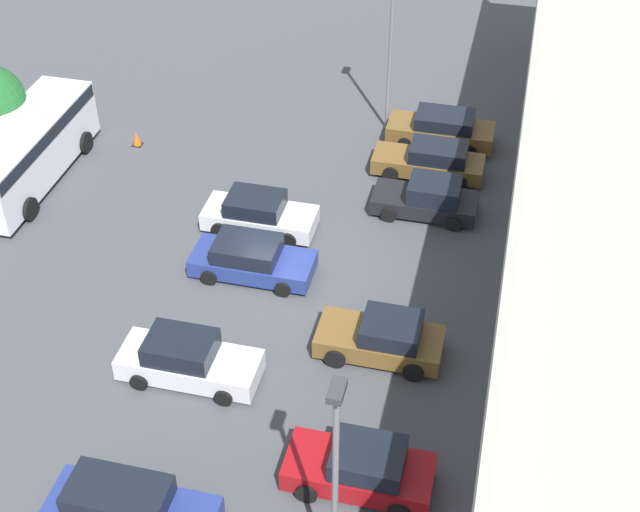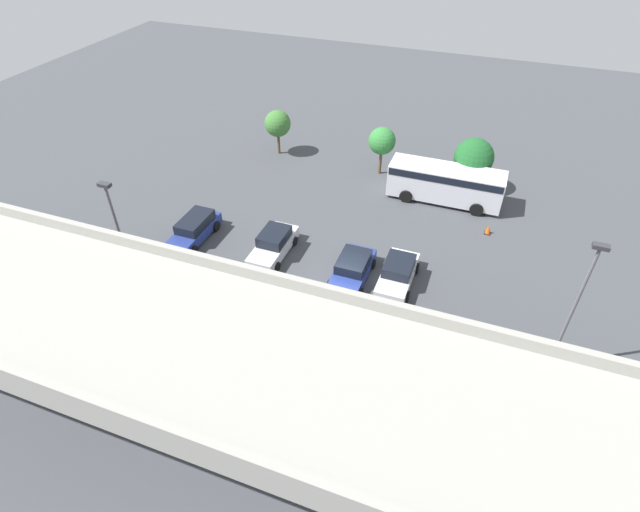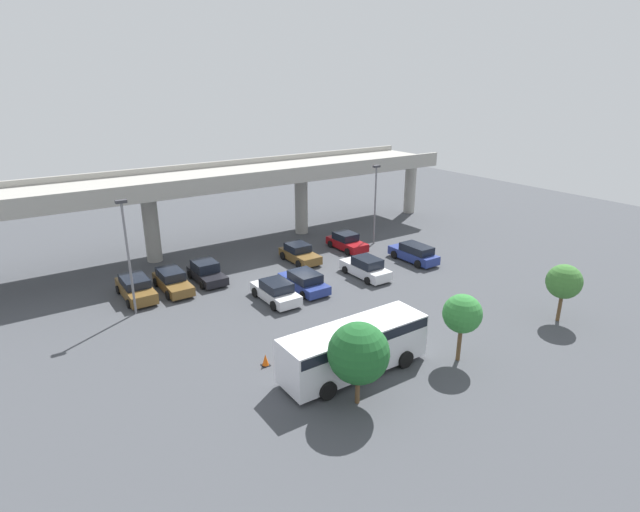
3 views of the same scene
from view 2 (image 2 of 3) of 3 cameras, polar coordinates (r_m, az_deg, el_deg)
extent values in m
plane|color=#424449|center=(31.21, 2.76, -3.30)|extent=(99.30, 99.30, 0.00)
cube|color=#9E9B93|center=(18.66, -8.69, -11.65)|extent=(46.34, 7.79, 0.90)
cube|color=#9E9B93|center=(20.42, -4.08, -2.82)|extent=(46.34, 0.30, 0.55)
cube|color=#9E9B93|center=(16.34, -15.31, -19.30)|extent=(46.34, 0.30, 0.55)
cylinder|color=#9E9B93|center=(20.45, 13.83, -23.72)|extent=(1.33, 1.33, 6.20)
cylinder|color=#9E9B93|center=(24.99, -24.06, -11.17)|extent=(1.33, 1.33, 6.20)
cube|color=brown|center=(27.09, 23.23, -14.30)|extent=(1.86, 4.86, 0.80)
cube|color=black|center=(26.47, 23.60, -13.62)|extent=(1.71, 2.63, 0.60)
cylinder|color=black|center=(28.12, 21.28, -11.89)|extent=(0.22, 0.64, 0.64)
cylinder|color=black|center=(28.43, 25.11, -12.63)|extent=(0.22, 0.64, 0.64)
cylinder|color=black|center=(26.20, 20.86, -16.78)|extent=(0.22, 0.64, 0.64)
cylinder|color=black|center=(26.53, 25.06, -17.51)|extent=(0.22, 0.64, 0.64)
cube|color=brown|center=(26.91, 17.49, -12.92)|extent=(1.75, 4.84, 0.69)
cube|color=black|center=(26.13, 17.66, -12.69)|extent=(1.61, 2.44, 0.66)
cylinder|color=black|center=(28.00, 15.95, -10.47)|extent=(0.22, 0.69, 0.69)
cylinder|color=black|center=(28.12, 19.58, -11.24)|extent=(0.22, 0.69, 0.69)
cylinder|color=black|center=(26.06, 15.03, -15.24)|extent=(0.22, 0.69, 0.69)
cylinder|color=black|center=(26.19, 19.00, -16.05)|extent=(0.22, 0.69, 0.69)
cube|color=black|center=(26.71, 11.26, -12.06)|extent=(1.86, 4.31, 0.64)
cube|color=black|center=(25.95, 11.29, -11.65)|extent=(1.71, 2.10, 0.76)
cylinder|color=black|center=(27.77, 9.84, -9.79)|extent=(0.22, 0.65, 0.65)
cylinder|color=black|center=(27.70, 13.72, -10.69)|extent=(0.22, 0.65, 0.65)
cylinder|color=black|center=(26.06, 8.51, -13.98)|extent=(0.22, 0.65, 0.65)
cylinder|color=black|center=(25.99, 12.70, -14.96)|extent=(0.22, 0.65, 0.65)
cube|color=silver|center=(31.33, 8.81, -2.27)|extent=(1.86, 4.55, 0.71)
cube|color=black|center=(31.02, 9.01, -1.12)|extent=(1.71, 2.24, 0.66)
cylinder|color=black|center=(30.32, 9.90, -4.60)|extent=(0.22, 0.71, 0.71)
cylinder|color=black|center=(30.55, 6.43, -3.78)|extent=(0.22, 0.71, 0.71)
cylinder|color=black|center=(32.43, 10.99, -1.37)|extent=(0.22, 0.71, 0.71)
cylinder|color=black|center=(32.65, 7.74, -0.63)|extent=(0.22, 0.71, 0.71)
cube|color=navy|center=(31.41, 3.67, -1.81)|extent=(1.94, 4.65, 0.66)
cube|color=black|center=(31.14, 3.84, -0.66)|extent=(1.78, 2.43, 0.65)
cylinder|color=black|center=(30.31, 4.62, -4.17)|extent=(0.22, 0.61, 0.61)
cylinder|color=black|center=(30.72, 1.08, -3.30)|extent=(0.22, 0.61, 0.61)
cylinder|color=black|center=(32.42, 6.10, -0.90)|extent=(0.22, 0.61, 0.61)
cylinder|color=black|center=(32.81, 2.77, -0.13)|extent=(0.22, 0.61, 0.61)
cube|color=brown|center=(28.49, -5.67, -7.02)|extent=(1.91, 4.31, 0.72)
cube|color=black|center=(27.77, -6.09, -6.55)|extent=(1.76, 1.99, 0.65)
cylinder|color=black|center=(29.80, -6.27, -5.08)|extent=(0.22, 0.72, 0.72)
cylinder|color=black|center=(29.17, -2.79, -6.03)|extent=(0.22, 0.72, 0.72)
cylinder|color=black|center=(28.19, -8.62, -8.58)|extent=(0.22, 0.72, 0.72)
cylinder|color=black|center=(27.52, -4.96, -9.69)|extent=(0.22, 0.72, 0.72)
cube|color=silver|center=(33.33, -5.37, 0.98)|extent=(1.81, 4.72, 0.78)
cube|color=black|center=(33.06, -5.26, 2.26)|extent=(1.66, 2.25, 0.72)
cylinder|color=black|center=(32.14, -4.93, -1.22)|extent=(0.22, 0.61, 0.61)
cylinder|color=black|center=(32.83, -7.87, -0.49)|extent=(0.22, 0.61, 0.61)
cylinder|color=black|center=(34.21, -2.91, 1.73)|extent=(0.22, 0.61, 0.61)
cylinder|color=black|center=(34.86, -5.72, 2.36)|extent=(0.22, 0.61, 0.61)
cube|color=maroon|center=(30.55, -15.42, -4.74)|extent=(1.87, 4.39, 0.72)
cube|color=black|center=(29.95, -15.90, -4.08)|extent=(1.72, 2.11, 0.67)
cylinder|color=black|center=(31.94, -15.48, -3.02)|extent=(0.22, 0.66, 0.66)
cylinder|color=black|center=(31.02, -12.55, -3.88)|extent=(0.22, 0.66, 0.66)
cylinder|color=black|center=(30.44, -18.23, -6.18)|extent=(0.22, 0.66, 0.66)
cylinder|color=black|center=(29.49, -15.21, -7.20)|extent=(0.22, 0.66, 0.66)
cube|color=navy|center=(35.57, -14.24, 2.58)|extent=(1.73, 4.84, 0.75)
cube|color=black|center=(35.41, -14.11, 3.83)|extent=(1.59, 2.86, 0.66)
cylinder|color=black|center=(34.30, -14.24, 0.60)|extent=(0.22, 0.71, 0.71)
cylinder|color=black|center=(35.21, -16.66, 1.22)|extent=(0.22, 0.71, 0.71)
cylinder|color=black|center=(36.26, -11.78, 3.36)|extent=(0.22, 0.71, 0.71)
cylinder|color=black|center=(37.12, -14.14, 3.88)|extent=(0.22, 0.71, 0.71)
cube|color=silver|center=(39.41, 14.13, 8.08)|extent=(8.54, 2.46, 2.47)
cube|color=black|center=(38.99, 14.34, 9.19)|extent=(8.37, 2.51, 0.54)
cylinder|color=black|center=(40.92, 17.84, 6.89)|extent=(1.00, 0.29, 1.00)
cylinder|color=black|center=(38.76, 17.44, 5.09)|extent=(1.00, 0.29, 1.00)
cylinder|color=black|center=(41.25, 10.57, 8.46)|extent=(1.00, 0.29, 1.00)
cylinder|color=black|center=(39.12, 9.80, 6.75)|extent=(1.00, 0.29, 1.00)
cylinder|color=slate|center=(30.40, -21.62, 1.32)|extent=(0.16, 0.16, 7.49)
cube|color=#333338|center=(28.41, -23.43, 7.48)|extent=(0.70, 0.35, 0.20)
cylinder|color=slate|center=(26.77, 26.81, -5.81)|extent=(0.16, 0.16, 7.79)
cube|color=#333338|center=(24.43, 29.46, 0.94)|extent=(0.70, 0.35, 0.20)
cylinder|color=brown|center=(41.72, 16.64, 8.21)|extent=(0.24, 0.24, 1.51)
sphere|color=#1E5B28|center=(40.77, 17.16, 10.68)|extent=(3.04, 3.04, 3.04)
cylinder|color=brown|center=(42.47, 6.90, 10.57)|extent=(0.24, 0.24, 2.00)
sphere|color=#337F38|center=(41.60, 7.11, 12.92)|extent=(2.20, 2.20, 2.20)
cylinder|color=brown|center=(45.60, -4.73, 12.68)|extent=(0.24, 0.24, 1.85)
sphere|color=#3D7533|center=(44.80, -4.86, 14.85)|extent=(2.27, 2.27, 2.27)
cube|color=black|center=(37.33, 18.58, 2.50)|extent=(0.44, 0.44, 0.04)
cone|color=#EA590F|center=(37.15, 18.68, 2.91)|extent=(0.40, 0.40, 0.70)
camera|label=1|loc=(34.40, -52.92, 28.09)|focal=50.00mm
camera|label=3|loc=(54.62, 37.74, 25.94)|focal=28.00mm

